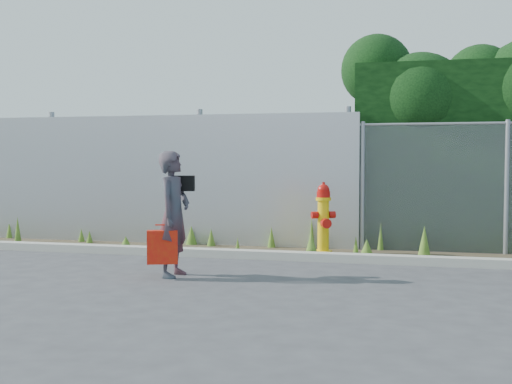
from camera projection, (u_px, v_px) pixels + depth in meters
name	position (u px, v px, depth m)	size (l,w,h in m)	color
ground	(253.00, 283.00, 7.54)	(80.00, 80.00, 0.00)	#3D3D40
curb	(283.00, 256.00, 9.29)	(16.00, 0.22, 0.12)	#A5A295
weed_strip	(275.00, 246.00, 9.93)	(16.00, 1.26, 0.54)	#423625
corrugated_fence	(114.00, 179.00, 11.17)	(8.50, 0.21, 2.30)	#A4A7AB
fire_hydrant	(323.00, 219.00, 9.79)	(0.37, 0.33, 1.11)	yellow
woman	(174.00, 214.00, 7.94)	(0.57, 0.37, 1.56)	#0E515B
red_tote_bag	(162.00, 247.00, 7.80)	(0.37, 0.14, 0.48)	red
black_shoulder_bag	(184.00, 183.00, 8.14)	(0.26, 0.11, 0.20)	black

